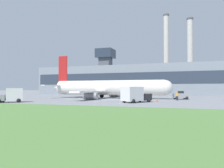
{
  "coord_description": "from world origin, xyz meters",
  "views": [
    {
      "loc": [
        15.41,
        -45.13,
        2.41
      ],
      "look_at": [
        -2.07,
        4.94,
        3.49
      ],
      "focal_mm": 35.0,
      "sensor_mm": 36.0,
      "label": 1
    }
  ],
  "objects": [
    {
      "name": "pushback_tug",
      "position": [
        13.85,
        5.33,
        0.81
      ],
      "size": [
        3.5,
        2.97,
        1.83
      ],
      "color": "gray",
      "rests_on": "ground_plane"
    },
    {
      "name": "smokestack_left",
      "position": [
        4.84,
        71.09,
        20.71
      ],
      "size": [
        3.05,
        3.05,
        41.17
      ],
      "color": "beige",
      "rests_on": "ground_plane"
    },
    {
      "name": "ground_plane",
      "position": [
        0.0,
        0.0,
        0.0
      ],
      "size": [
        400.0,
        400.0,
        0.0
      ],
      "primitive_type": "plane",
      "color": "gray"
    },
    {
      "name": "airplane",
      "position": [
        -3.46,
        4.94,
        2.55
      ],
      "size": [
        30.79,
        29.02,
        10.95
      ],
      "color": "white",
      "rests_on": "ground_plane"
    },
    {
      "name": "baggage_truck",
      "position": [
        6.8,
        -8.54,
        1.31
      ],
      "size": [
        4.71,
        6.03,
        2.69
      ],
      "color": "#232328",
      "rests_on": "ground_plane"
    },
    {
      "name": "fuel_truck",
      "position": [
        -13.59,
        -15.09,
        1.2
      ],
      "size": [
        4.79,
        4.6,
        2.46
      ],
      "color": "gray",
      "rests_on": "ground_plane"
    },
    {
      "name": "traffic_cone_near_nose",
      "position": [
        9.88,
        -3.52,
        0.23
      ],
      "size": [
        0.51,
        0.51,
        0.51
      ],
      "color": "black",
      "rests_on": "ground_plane"
    },
    {
      "name": "utility_cabinet",
      "position": [
        -15.13,
        -16.12,
        0.46
      ],
      "size": [
        1.28,
        0.86,
        0.92
      ],
      "color": "#4C724C",
      "rests_on": "ground_plane"
    },
    {
      "name": "smokestack_right",
      "position": [
        16.54,
        72.29,
        19.31
      ],
      "size": [
        3.25,
        3.25,
        38.36
      ],
      "color": "beige",
      "rests_on": "ground_plane"
    },
    {
      "name": "ground_crew_person",
      "position": [
        13.35,
        0.56,
        0.93
      ],
      "size": [
        0.45,
        0.45,
        1.82
      ],
      "color": "#23283D",
      "rests_on": "ground_plane"
    },
    {
      "name": "terminal_building",
      "position": [
        -0.47,
        36.41,
        5.6
      ],
      "size": [
        83.93,
        15.62,
        18.13
      ],
      "color": "gray",
      "rests_on": "ground_plane"
    }
  ]
}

